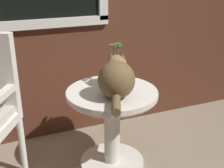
% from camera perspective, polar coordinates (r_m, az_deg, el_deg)
% --- Properties ---
extents(wicker_side_table, '(0.63, 0.63, 0.59)m').
position_cam_1_polar(wicker_side_table, '(2.12, 0.00, -5.81)').
color(wicker_side_table, silver).
rests_on(wicker_side_table, ground_plane).
extents(cat, '(0.33, 0.53, 0.25)m').
position_cam_1_polar(cat, '(1.92, 0.86, 1.16)').
color(cat, brown).
rests_on(cat, wicker_side_table).
extents(pewter_vase_with_ivy, '(0.15, 0.15, 0.31)m').
position_cam_1_polar(pewter_vase_with_ivy, '(2.11, 0.86, 2.45)').
color(pewter_vase_with_ivy, '#99999E').
rests_on(pewter_vase_with_ivy, wicker_side_table).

